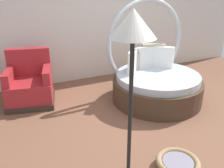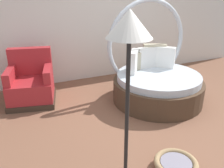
# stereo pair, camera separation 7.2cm
# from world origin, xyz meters

# --- Properties ---
(ground_plane) EXTENTS (8.00, 8.00, 0.02)m
(ground_plane) POSITION_xyz_m (0.00, 0.00, -0.01)
(ground_plane) COLOR brown
(back_wall) EXTENTS (8.00, 0.12, 2.68)m
(back_wall) POSITION_xyz_m (0.00, 2.43, 1.34)
(back_wall) COLOR silver
(back_wall) RESTS_ON ground_plane
(round_daybed) EXTENTS (1.63, 1.63, 1.80)m
(round_daybed) POSITION_xyz_m (0.53, 0.84, 0.37)
(round_daybed) COLOR #473323
(round_daybed) RESTS_ON ground_plane
(red_armchair) EXTENTS (0.96, 0.96, 0.94)m
(red_armchair) POSITION_xyz_m (-1.59, 1.67, 0.33)
(red_armchair) COLOR #38281E
(red_armchair) RESTS_ON ground_plane
(pet_basket) EXTENTS (0.51, 0.51, 0.13)m
(pet_basket) POSITION_xyz_m (-0.29, -0.86, 0.07)
(pet_basket) COLOR #9E7F56
(pet_basket) RESTS_ON ground_plane
(floor_lamp) EXTENTS (0.40, 0.40, 1.82)m
(floor_lamp) POSITION_xyz_m (-0.90, -0.79, 1.53)
(floor_lamp) COLOR black
(floor_lamp) RESTS_ON ground_plane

